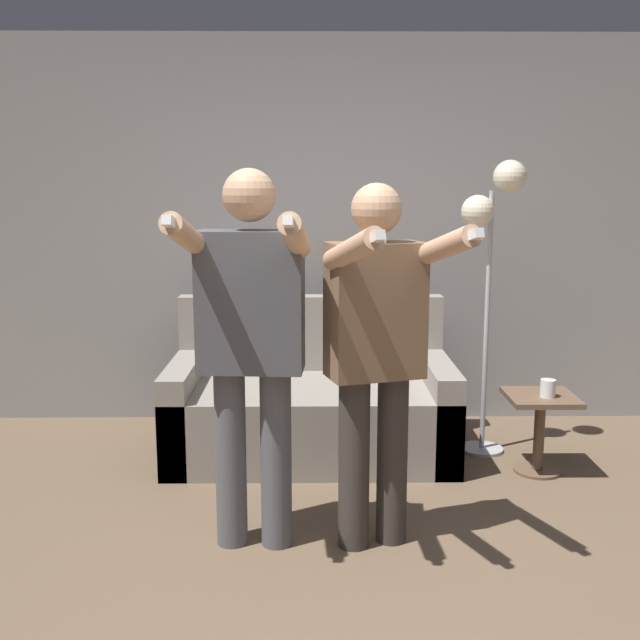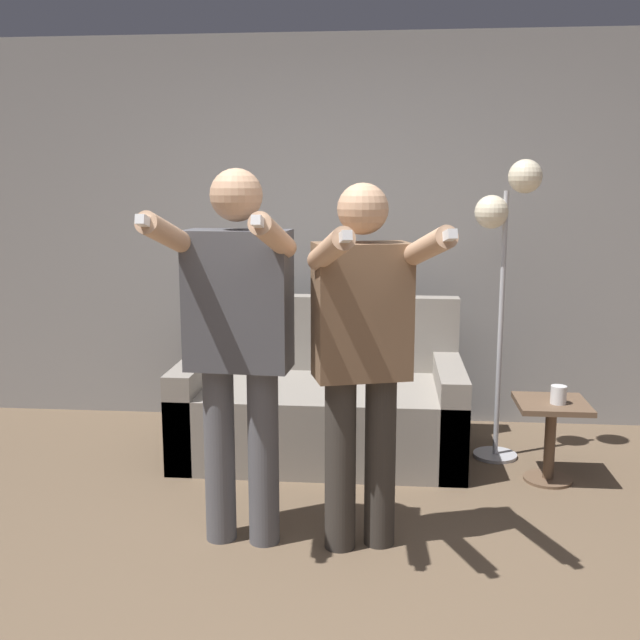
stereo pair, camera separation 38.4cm
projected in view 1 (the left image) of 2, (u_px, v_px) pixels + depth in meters
The scene contains 9 objects.
ground_plane at pixel (357, 624), 2.81m from camera, with size 16.00×16.00×0.00m, color brown.
wall_back at pixel (336, 233), 5.09m from camera, with size 10.00×0.05×2.60m.
couch at pixel (311, 406), 4.57m from camera, with size 1.69×0.92×0.92m.
person_left at pixel (251, 332), 3.24m from camera, with size 0.56×0.68×1.69m.
person_right at pixel (377, 343), 3.26m from camera, with size 0.60×0.75×1.63m.
cat at pixel (364, 284), 4.79m from camera, with size 0.41×0.12×0.17m.
floor_lamp at pixel (492, 227), 4.38m from camera, with size 0.37×0.26×1.76m.
side_table at pixel (540, 418), 4.23m from camera, with size 0.38×0.38×0.46m.
cup at pixel (548, 388), 4.16m from camera, with size 0.09×0.09×0.10m.
Camera 1 is at (-0.16, -2.55, 1.63)m, focal length 42.00 mm.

